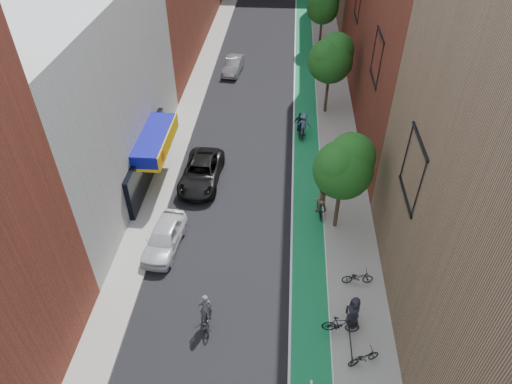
% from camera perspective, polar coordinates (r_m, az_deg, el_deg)
% --- Properties ---
extents(ground, '(160.00, 160.00, 0.00)m').
position_cam_1_polar(ground, '(22.23, -4.20, -21.75)').
color(ground, black).
rests_on(ground, ground).
extents(bike_lane, '(2.00, 68.00, 0.01)m').
position_cam_1_polar(bike_lane, '(41.38, 6.20, 11.30)').
color(bike_lane, '#157B52').
rests_on(bike_lane, ground).
extents(sidewalk_left, '(2.00, 68.00, 0.15)m').
position_cam_1_polar(sidewalk_left, '(42.13, -7.79, 11.82)').
color(sidewalk_left, gray).
rests_on(sidewalk_left, ground).
extents(sidewalk_right, '(3.00, 68.00, 0.15)m').
position_cam_1_polar(sidewalk_right, '(41.53, 9.72, 11.17)').
color(sidewalk_right, gray).
rests_on(sidewalk_right, ground).
extents(building_left_white, '(8.00, 20.00, 12.00)m').
position_cam_1_polar(building_left_white, '(30.94, -22.15, 10.81)').
color(building_left_white, silver).
rests_on(building_left_white, ground).
extents(tree_near, '(3.40, 3.36, 6.42)m').
position_cam_1_polar(tree_near, '(25.51, 10.99, 3.28)').
color(tree_near, '#332619').
rests_on(tree_near, ground).
extents(tree_mid, '(3.55, 3.53, 6.74)m').
position_cam_1_polar(tree_mid, '(37.60, 9.38, 16.27)').
color(tree_mid, '#332619').
rests_on(tree_mid, ground).
extents(tree_far, '(3.30, 3.25, 6.21)m').
position_cam_1_polar(tree_far, '(50.86, 8.43, 22.10)').
color(tree_far, '#332619').
rests_on(tree_far, ground).
extents(parked_car_white, '(2.14, 4.48, 1.48)m').
position_cam_1_polar(parked_car_white, '(26.87, -11.41, -5.61)').
color(parked_car_white, silver).
rests_on(parked_car_white, ground).
extents(parked_car_black, '(2.67, 5.50, 1.51)m').
position_cam_1_polar(parked_car_black, '(31.22, -6.86, 2.44)').
color(parked_car_black, black).
rests_on(parked_car_black, ground).
extents(parked_car_silver, '(1.92, 4.38, 1.40)m').
position_cam_1_polar(parked_car_silver, '(46.14, -2.84, 15.55)').
color(parked_car_silver, gray).
rests_on(parked_car_silver, ground).
extents(cyclist_lead, '(1.05, 1.95, 2.10)m').
position_cam_1_polar(cyclist_lead, '(23.11, -6.26, -15.06)').
color(cyclist_lead, black).
rests_on(cyclist_lead, ground).
extents(cyclist_lane_near, '(0.96, 1.78, 2.17)m').
position_cam_1_polar(cyclist_lane_near, '(28.54, 8.04, -1.37)').
color(cyclist_lane_near, black).
rests_on(cyclist_lane_near, ground).
extents(cyclist_lane_mid, '(0.94, 1.83, 1.92)m').
position_cam_1_polar(cyclist_lane_mid, '(36.06, 5.45, 8.03)').
color(cyclist_lane_mid, black).
rests_on(cyclist_lane_mid, ground).
extents(cyclist_lane_far, '(1.21, 1.52, 2.09)m').
position_cam_1_polar(cyclist_lane_far, '(35.64, 5.98, 8.14)').
color(cyclist_lane_far, black).
rests_on(cyclist_lane_far, ground).
extents(parked_bike_near, '(1.66, 1.13, 0.83)m').
position_cam_1_polar(parked_bike_near, '(22.46, 13.30, -19.48)').
color(parked_bike_near, black).
rests_on(parked_bike_near, sidewalk_right).
extents(parked_bike_mid, '(1.82, 0.52, 1.09)m').
position_cam_1_polar(parked_bike_mid, '(23.05, 10.55, -15.98)').
color(parked_bike_mid, black).
rests_on(parked_bike_mid, sidewalk_right).
extents(parked_bike_far, '(1.72, 0.74, 0.88)m').
position_cam_1_polar(parked_bike_far, '(25.16, 12.59, -10.35)').
color(parked_bike_far, black).
rests_on(parked_bike_far, sidewalk_right).
extents(pedestrian, '(0.92, 1.07, 1.86)m').
position_cam_1_polar(pedestrian, '(23.12, 12.12, -14.40)').
color(pedestrian, black).
rests_on(pedestrian, sidewalk_right).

